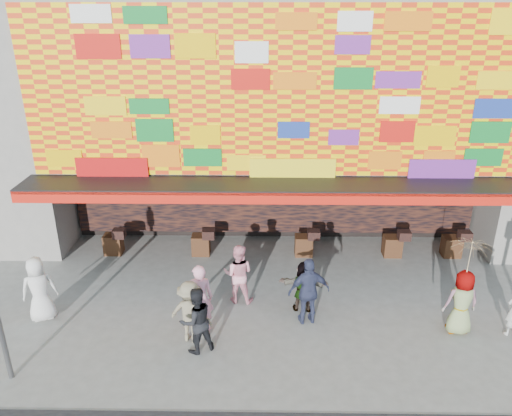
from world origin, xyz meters
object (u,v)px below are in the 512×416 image
object	(u,v)px
ped_c	(196,321)
ped_d	(190,312)
ped_b	(200,298)
ped_i	(238,274)
parasol	(470,258)
ped_f	(303,286)
ped_g	(461,302)
ped_e	(309,291)
ped_a	(39,289)

from	to	relation	value
ped_c	ped_d	world-z (taller)	ped_c
ped_c	ped_b	bearing A→B (deg)	-118.27
ped_i	ped_b	bearing A→B (deg)	63.84
ped_c	parasol	xyz separation A→B (m)	(6.73, 0.86, 1.31)
ped_c	ped_f	size ratio (longest dim) A/B	1.17
ped_g	ped_i	world-z (taller)	ped_g
ped_e	ped_g	bearing A→B (deg)	163.68
ped_c	ped_e	size ratio (longest dim) A/B	0.91
ped_a	ped_e	bearing A→B (deg)	156.77
ped_e	ped_i	xyz separation A→B (m)	(-1.92, 1.01, -0.07)
ped_f	parasol	size ratio (longest dim) A/B	0.78
ped_c	ped_e	xyz separation A→B (m)	(2.83, 1.22, 0.08)
ped_i	ped_f	bearing A→B (deg)	174.28
ped_d	ped_i	distance (m)	2.14
ped_c	ped_e	world-z (taller)	ped_e
ped_g	ped_f	bearing A→B (deg)	-16.85
ped_b	ped_i	bearing A→B (deg)	-132.71
ped_i	ped_a	bearing A→B (deg)	17.80
ped_a	ped_c	bearing A→B (deg)	140.93
ped_i	parasol	size ratio (longest dim) A/B	0.93
ped_f	ped_a	bearing A→B (deg)	11.01
ped_a	ped_g	size ratio (longest dim) A/B	1.04
ped_c	ped_i	world-z (taller)	ped_i
ped_g	parasol	xyz separation A→B (m)	(0.00, 0.00, 1.29)
ped_b	ped_e	bearing A→B (deg)	178.72
ped_d	parasol	xyz separation A→B (m)	(6.93, 0.45, 1.34)
ped_d	ped_f	distance (m)	3.25
ped_c	ped_g	size ratio (longest dim) A/B	0.98
ped_c	ped_i	size ratio (longest dim) A/B	0.99
ped_g	ped_c	bearing A→B (deg)	3.65
ped_i	parasol	world-z (taller)	parasol
ped_i	ped_d	bearing A→B (deg)	65.90
ped_d	parasol	bearing A→B (deg)	-158.98
ped_e	ped_g	size ratio (longest dim) A/B	1.07
ped_g	ped_i	bearing A→B (deg)	-16.88
ped_d	ped_e	bearing A→B (deg)	-147.72
ped_a	ped_d	world-z (taller)	ped_a
ped_a	ped_d	xyz separation A→B (m)	(4.17, -0.87, -0.08)
ped_a	parasol	bearing A→B (deg)	155.05
ped_f	ped_i	world-z (taller)	ped_i
ped_a	ped_c	distance (m)	4.55
ped_a	ped_i	bearing A→B (deg)	167.41
ped_d	ped_g	size ratio (longest dim) A/B	0.94
ped_a	ped_c	xyz separation A→B (m)	(4.37, -1.28, -0.05)
ped_a	ped_b	distance (m)	4.38
ped_b	ped_i	xyz separation A→B (m)	(0.93, 1.39, -0.08)
ped_a	parasol	xyz separation A→B (m)	(11.10, -0.42, 1.26)
ped_e	ped_c	bearing A→B (deg)	12.32
ped_e	ped_d	bearing A→B (deg)	3.97
ped_f	ped_i	xyz separation A→B (m)	(-1.82, 0.43, 0.14)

